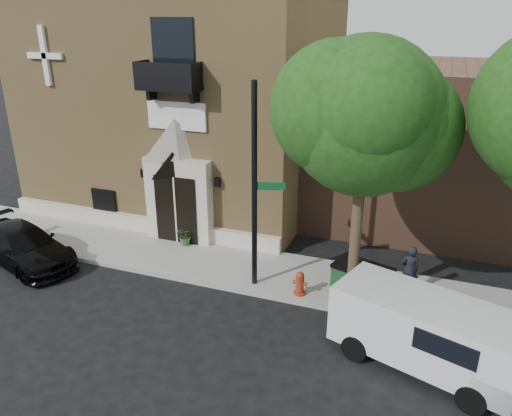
{
  "coord_description": "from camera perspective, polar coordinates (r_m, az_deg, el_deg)",
  "views": [
    {
      "loc": [
        7.85,
        -12.69,
        8.41
      ],
      "look_at": [
        2.37,
        2.0,
        2.17
      ],
      "focal_mm": 35.0,
      "sensor_mm": 36.0,
      "label": 1
    }
  ],
  "objects": [
    {
      "name": "black_sedan",
      "position": [
        19.47,
        -25.04,
        -3.9
      ],
      "size": [
        4.99,
        3.21,
        1.35
      ],
      "primitive_type": "imported",
      "rotation": [
        0.0,
        0.0,
        1.26
      ],
      "color": "black",
      "rests_on": "ground"
    },
    {
      "name": "street_sign",
      "position": [
        15.06,
        -0.11,
        2.25
      ],
      "size": [
        1.2,
        0.99,
        6.46
      ],
      "rotation": [
        0.0,
        0.0,
        0.3
      ],
      "color": "black",
      "rests_on": "sidewalk"
    },
    {
      "name": "dumpster",
      "position": [
        15.62,
        12.01,
        -8.33
      ],
      "size": [
        1.93,
        1.44,
        1.12
      ],
      "rotation": [
        0.0,
        0.0,
        -0.3
      ],
      "color": "#0F3715",
      "rests_on": "sidewalk"
    },
    {
      "name": "cargo_van",
      "position": [
        13.31,
        19.58,
        -13.39
      ],
      "size": [
        4.87,
        3.15,
        1.86
      ],
      "rotation": [
        0.0,
        0.0,
        -0.32
      ],
      "color": "silver",
      "rests_on": "ground"
    },
    {
      "name": "pedestrian_near",
      "position": [
        16.22,
        17.14,
        -6.76
      ],
      "size": [
        0.67,
        0.54,
        1.59
      ],
      "primitive_type": "imported",
      "rotation": [
        0.0,
        0.0,
        3.46
      ],
      "color": "black",
      "rests_on": "sidewalk"
    },
    {
      "name": "fire_hydrant",
      "position": [
        15.67,
        5.03,
        -8.57
      ],
      "size": [
        0.45,
        0.36,
        0.78
      ],
      "color": "maroon",
      "rests_on": "sidewalk"
    },
    {
      "name": "sidewalk",
      "position": [
        17.83,
        -4.73,
        -6.26
      ],
      "size": [
        42.0,
        3.0,
        0.15
      ],
      "primitive_type": "cube",
      "color": "gray",
      "rests_on": "ground"
    },
    {
      "name": "street_tree_left",
      "position": [
        13.41,
        12.44,
        10.25
      ],
      "size": [
        4.97,
        4.38,
        7.77
      ],
      "color": "#38281C",
      "rests_on": "sidewalk"
    },
    {
      "name": "ground",
      "position": [
        17.13,
        -9.92,
        -8.07
      ],
      "size": [
        120.0,
        120.0,
        0.0
      ],
      "primitive_type": "plane",
      "color": "black",
      "rests_on": "ground"
    },
    {
      "name": "church",
      "position": [
        23.62,
        -7.33,
        12.33
      ],
      "size": [
        12.2,
        11.01,
        9.3
      ],
      "color": "#A6844E",
      "rests_on": "ground"
    },
    {
      "name": "planter",
      "position": [
        18.93,
        -8.01,
        -3.2
      ],
      "size": [
        0.79,
        0.73,
        0.72
      ],
      "primitive_type": "imported",
      "rotation": [
        0.0,
        0.0,
        -0.3
      ],
      "color": "#36592B",
      "rests_on": "sidewalk"
    }
  ]
}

